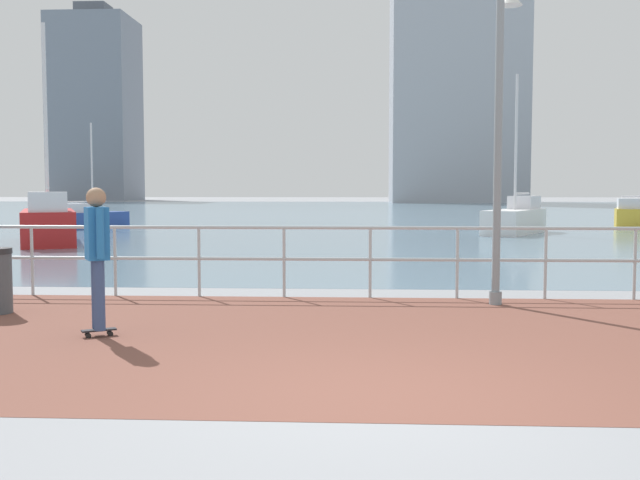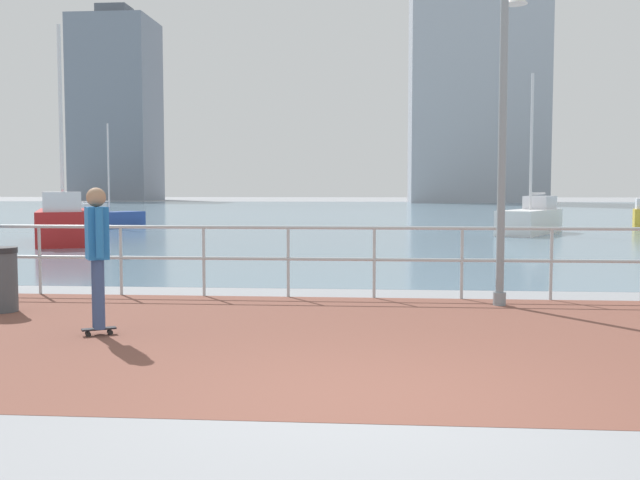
{
  "view_description": "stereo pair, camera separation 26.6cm",
  "coord_description": "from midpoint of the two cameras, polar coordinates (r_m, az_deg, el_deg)",
  "views": [
    {
      "loc": [
        -0.21,
        -5.93,
        1.76
      ],
      "look_at": [
        -0.69,
        3.46,
        1.1
      ],
      "focal_mm": 40.67,
      "sensor_mm": 36.0,
      "label": 1
    },
    {
      "loc": [
        0.05,
        -5.91,
        1.76
      ],
      "look_at": [
        -0.69,
        3.46,
        1.1
      ],
      "focal_mm": 40.67,
      "sensor_mm": 36.0,
      "label": 2
    }
  ],
  "objects": [
    {
      "name": "lamppost",
      "position": [
        11.48,
        13.46,
        10.35
      ],
      "size": [
        0.52,
        0.76,
        5.51
      ],
      "color": "gray",
      "rests_on": "ground"
    },
    {
      "name": "tower_slate",
      "position": [
        99.36,
        10.6,
        13.3
      ],
      "size": [
        17.04,
        12.14,
        37.41
      ],
      "color": "#A3A8B2",
      "rests_on": "ground"
    },
    {
      "name": "skateboarder",
      "position": [
        9.02,
        -17.94,
        -0.54
      ],
      "size": [
        0.4,
        0.52,
        1.78
      ],
      "color": "black",
      "rests_on": "ground"
    },
    {
      "name": "harbor_water",
      "position": [
        56.71,
        3.03,
        2.25
      ],
      "size": [
        180.0,
        88.0,
        0.0
      ],
      "primitive_type": "cube",
      "color": "slate",
      "rests_on": "ground"
    },
    {
      "name": "sailboat_blue",
      "position": [
        24.99,
        -20.88,
        1.27
      ],
      "size": [
        3.43,
        5.23,
        7.06
      ],
      "color": "#B21E1E",
      "rests_on": "ground"
    },
    {
      "name": "brick_paving",
      "position": [
        8.69,
        3.44,
        -7.66
      ],
      "size": [
        28.0,
        6.34,
        0.01
      ],
      "primitive_type": "cube",
      "color": "brown",
      "rests_on": "ground"
    },
    {
      "name": "sailboat_teal",
      "position": [
        34.22,
        -17.81,
        1.64
      ],
      "size": [
        2.6,
        3.42,
        4.72
      ],
      "color": "#284799",
      "rests_on": "ground"
    },
    {
      "name": "waterfront_railing",
      "position": [
        11.72,
        3.33,
        -0.67
      ],
      "size": [
        25.25,
        0.06,
        1.17
      ],
      "color": "#B2BCC1",
      "rests_on": "ground"
    },
    {
      "name": "ground",
      "position": [
        45.95,
        3.05,
        1.83
      ],
      "size": [
        220.0,
        220.0,
        0.0
      ],
      "primitive_type": "plane",
      "color": "gray"
    },
    {
      "name": "sailboat_navy",
      "position": [
        29.72,
        14.91,
        1.65
      ],
      "size": [
        3.3,
        4.56,
        6.23
      ],
      "color": "white",
      "rests_on": "ground"
    },
    {
      "name": "tower_concrete",
      "position": [
        119.13,
        -17.3,
        9.83
      ],
      "size": [
        11.88,
        10.76,
        30.0
      ],
      "color": "slate",
      "rests_on": "ground"
    }
  ]
}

